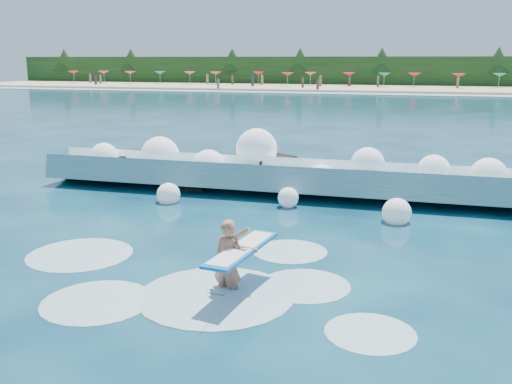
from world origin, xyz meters
TOP-DOWN VIEW (x-y plane):
  - ground at (0.00, 0.00)m, footprint 200.00×200.00m
  - beach at (0.00, 78.00)m, footprint 140.00×20.00m
  - wet_band at (0.00, 67.00)m, footprint 140.00×5.00m
  - treeline at (0.00, 88.00)m, footprint 140.00×4.00m
  - breaking_wave at (1.08, 7.24)m, footprint 17.59×2.76m
  - rock_cluster at (-2.99, 7.95)m, footprint 8.11×2.95m
  - surfer_with_board at (2.05, -1.70)m, footprint 1.08×2.96m
  - wave_spray at (0.43, 7.10)m, footprint 14.68×4.63m
  - surf_foam at (1.06, -1.52)m, footprint 9.17×5.97m
  - beach_umbrellas at (-0.23, 80.51)m, footprint 112.74×6.20m
  - beachgoers at (0.70, 75.36)m, footprint 98.65×13.93m

SIDE VIEW (x-z plane):
  - ground at x=0.00m, z-range 0.00..0.00m
  - surf_foam at x=1.06m, z-range -0.08..0.08m
  - wet_band at x=0.00m, z-range 0.00..0.08m
  - beach at x=0.00m, z-range 0.00..0.40m
  - rock_cluster at x=-2.99m, z-range -0.23..1.01m
  - breaking_wave at x=1.08m, z-range -0.23..1.29m
  - surfer_with_board at x=2.05m, z-range -0.24..1.56m
  - wave_spray at x=0.43m, z-range -0.14..2.14m
  - beachgoers at x=0.70m, z-range 0.15..2.08m
  - beach_umbrellas at x=-0.23m, z-range 2.00..2.50m
  - treeline at x=0.00m, z-range 0.00..5.00m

